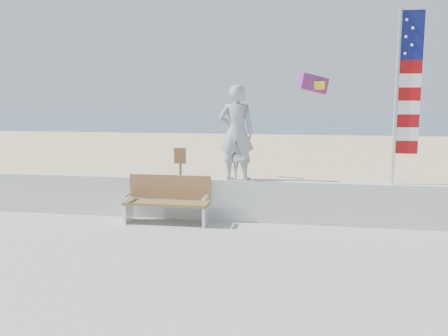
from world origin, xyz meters
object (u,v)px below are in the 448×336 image
(adult, at_px, (236,132))
(bench, at_px, (168,199))
(child, at_px, (238,154))
(flag, at_px, (403,89))

(adult, height_order, bench, adult)
(adult, relative_size, bench, 1.12)
(child, bearing_deg, flag, -177.14)
(adult, bearing_deg, flag, 174.06)
(adult, xyz_separation_m, child, (0.05, 0.00, -0.47))
(child, bearing_deg, adult, 2.87)
(child, distance_m, flag, 3.57)
(child, xyz_separation_m, flag, (3.29, -0.00, 1.37))
(bench, distance_m, flag, 5.30)
(bench, relative_size, flag, 0.51)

